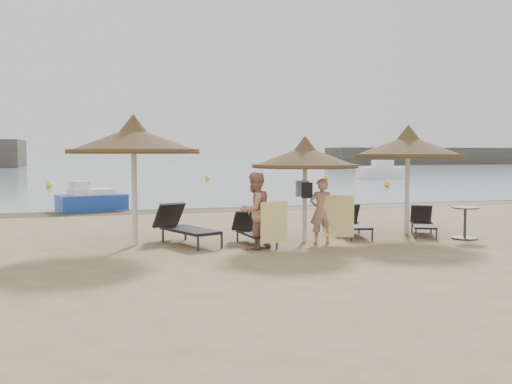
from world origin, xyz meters
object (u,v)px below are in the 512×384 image
person_left (255,204)px  lounger_far_right (423,222)px  palapa_center (305,158)px  lounger_near_left (252,230)px  palapa_left (134,141)px  palapa_right (408,147)px  person_right (321,206)px  side_table (465,224)px  lounger_far_left (184,226)px  lounger_near_right (353,222)px  pedal_boat (91,199)px

person_left → lounger_far_right: bearing=162.0°
palapa_center → lounger_near_left: size_ratio=1.51×
palapa_left → palapa_center: size_ratio=1.19×
palapa_right → person_right: size_ratio=1.62×
lounger_far_right → side_table: 1.15m
lounger_far_left → person_left: size_ratio=1.09×
person_right → lounger_near_right: bearing=-132.9°
lounger_near_left → person_left: 0.97m
palapa_right → person_left: 4.86m
lounger_far_left → pedal_boat: (-2.28, 8.64, -0.01)m
palapa_center → side_table: size_ratio=3.21×
person_left → person_right: person_left is taller
lounger_near_right → pedal_boat: 10.86m
palapa_right → person_left: bearing=-165.4°
palapa_right → pedal_boat: 12.12m
palapa_center → lounger_far_left: palapa_center is taller
lounger_near_right → side_table: side_table is taller
palapa_center → lounger_far_left: size_ratio=1.18×
lounger_far_left → lounger_near_right: size_ratio=1.21×
palapa_center → person_right: size_ratio=1.44×
lounger_far_left → person_right: 3.34m
person_left → person_right: bearing=160.0°
palapa_left → person_right: size_ratio=1.71×
palapa_left → lounger_far_right: bearing=-1.5°
lounger_near_right → person_left: 3.39m
palapa_left → lounger_far_left: (1.15, 0.01, -2.03)m
palapa_center → palapa_right: palapa_right is taller
lounger_near_left → lounger_far_left: bearing=156.4°
side_table → lounger_far_right: bearing=121.3°
palapa_center → lounger_near_right: (1.61, 0.71, -1.71)m
palapa_left → lounger_far_right: (7.51, -0.19, -2.12)m
side_table → palapa_left: bearing=171.8°
palapa_left → pedal_boat: palapa_left is taller
palapa_right → lounger_far_right: 2.04m
palapa_left → person_left: (2.60, -1.19, -1.44)m
lounger_near_right → lounger_near_left: bearing=-155.9°
person_left → pedal_boat: person_left is taller
palapa_center → pedal_boat: size_ratio=0.96×
lounger_near_left → person_right: bearing=-19.0°
palapa_center → lounger_far_left: (-2.88, 0.57, -1.64)m
person_right → palapa_left: bearing=-3.4°
palapa_left → lounger_near_left: 3.48m
person_left → pedal_boat: size_ratio=0.75×
lounger_near_left → lounger_near_right: (2.92, 0.66, 0.01)m
lounger_far_right → pedal_boat: (-8.63, 8.85, 0.08)m
pedal_boat → lounger_near_left: bearing=-83.0°
palapa_right → side_table: palapa_right is taller
lounger_near_left → lounger_near_right: bearing=7.6°
palapa_right → lounger_near_left: palapa_right is taller
pedal_boat → palapa_left: bearing=-98.4°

